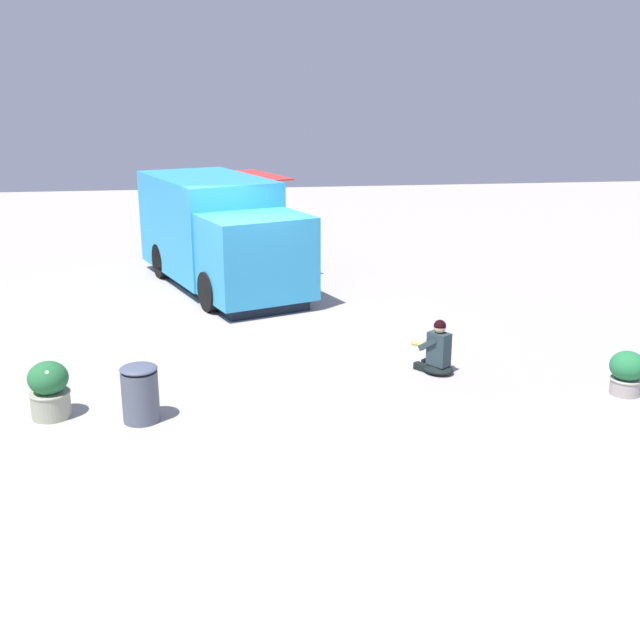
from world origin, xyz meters
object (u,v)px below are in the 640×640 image
Objects in this scene: food_truck at (219,236)px; trash_bin at (140,393)px; person_customer at (437,353)px; planter_flowering_far at (49,389)px; planter_flowering_near at (627,372)px.

food_truck is 7.52m from trash_bin.
trash_bin is at bearing -74.53° from person_customer.
trash_bin reaches higher than planter_flowering_far.
person_customer is 1.09× the size of trash_bin.
planter_flowering_far is at bearing -80.63° from person_customer.
trash_bin is (1.25, -4.52, 0.08)m from person_customer.
person_customer is 2.83m from planter_flowering_near.
person_customer is at bearing -116.67° from planter_flowering_near.
planter_flowering_far is 1.00× the size of trash_bin.
trash_bin reaches higher than planter_flowering_near.
person_customer is at bearing 28.44° from food_truck.
planter_flowering_near is at bearing 63.33° from person_customer.
food_truck is at bearing -141.69° from planter_flowering_near.
planter_flowering_near is 0.82× the size of planter_flowering_far.
person_customer is at bearing 99.37° from planter_flowering_far.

